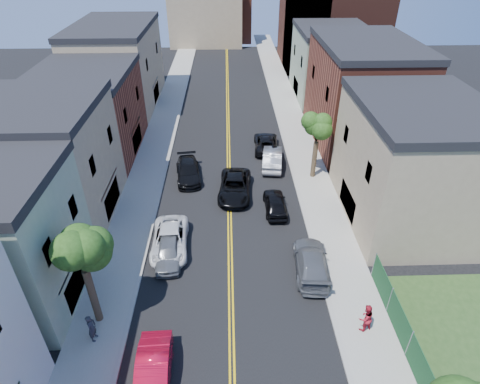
{
  "coord_description": "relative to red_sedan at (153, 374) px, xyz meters",
  "views": [
    {
      "loc": [
        0.02,
        -1.86,
        19.65
      ],
      "look_at": [
        0.87,
        24.66,
        2.0
      ],
      "focal_mm": 29.69,
      "sensor_mm": 36.0,
      "label": 1
    }
  ],
  "objects": [
    {
      "name": "bldg_right_brick",
      "position": [
        18.02,
        28.07,
        4.21
      ],
      "size": [
        9.0,
        14.0,
        10.0
      ],
      "primitive_type": "cube",
      "color": "brown",
      "rests_on": "ground"
    },
    {
      "name": "sidewalk_left",
      "position": [
        -3.88,
        30.07,
        -0.72
      ],
      "size": [
        3.2,
        100.0,
        0.15
      ],
      "primitive_type": "cube",
      "color": "gray",
      "rests_on": "ground"
    },
    {
      "name": "black_car_right",
      "position": [
        7.82,
        14.88,
        -0.05
      ],
      "size": [
        1.8,
        4.37,
        1.48
      ],
      "primitive_type": "imported",
      "rotation": [
        0.0,
        0.0,
        3.15
      ],
      "color": "black",
      "rests_on": "ground"
    },
    {
      "name": "black_suv_lane",
      "position": [
        4.52,
        17.38,
        0.02
      ],
      "size": [
        3.14,
        6.01,
        1.62
      ],
      "primitive_type": "imported",
      "rotation": [
        0.0,
        0.0,
        -0.08
      ],
      "color": "black",
      "rests_on": "ground"
    },
    {
      "name": "backdrop_left",
      "position": [
        0.02,
        72.07,
        5.21
      ],
      "size": [
        14.0,
        8.0,
        12.0
      ],
      "primitive_type": "cube",
      "color": "#998466",
      "rests_on": "ground"
    },
    {
      "name": "silver_car_right",
      "position": [
        8.32,
        22.39,
        0.06
      ],
      "size": [
        2.4,
        5.34,
        1.7
      ],
      "primitive_type": "imported",
      "rotation": [
        0.0,
        0.0,
        3.02
      ],
      "color": "#A8AAB0",
      "rests_on": "ground"
    },
    {
      "name": "bldg_left_tan_near",
      "position": [
        -9.98,
        15.07,
        3.71
      ],
      "size": [
        9.0,
        10.0,
        9.0
      ],
      "primitive_type": "cube",
      "color": "#998466",
      "rests_on": "ground"
    },
    {
      "name": "grey_car_right",
      "position": [
        9.52,
        7.8,
        0.0
      ],
      "size": [
        2.64,
        5.62,
        1.58
      ],
      "primitive_type": "imported",
      "rotation": [
        0.0,
        0.0,
        3.06
      ],
      "color": "#575A5E",
      "rests_on": "ground"
    },
    {
      "name": "bldg_left_brick",
      "position": [
        -9.98,
        26.07,
        3.21
      ],
      "size": [
        9.0,
        12.0,
        8.0
      ],
      "primitive_type": "cube",
      "color": "brown",
      "rests_on": "ground"
    },
    {
      "name": "sidewalk_right",
      "position": [
        11.92,
        30.07,
        -0.72
      ],
      "size": [
        3.2,
        100.0,
        0.15
      ],
      "primitive_type": "cube",
      "color": "gray",
      "rests_on": "ground"
    },
    {
      "name": "bldg_right_tan",
      "position": [
        18.02,
        14.07,
        3.71
      ],
      "size": [
        9.0,
        12.0,
        9.0
      ],
      "primitive_type": "cube",
      "color": "#998466",
      "rests_on": "ground"
    },
    {
      "name": "bldg_right_palegrn",
      "position": [
        18.02,
        42.07,
        3.46
      ],
      "size": [
        9.0,
        12.0,
        8.5
      ],
      "primitive_type": "cube",
      "color": "gray",
      "rests_on": "ground"
    },
    {
      "name": "white_pickup",
      "position": [
        -0.35,
        10.41,
        -0.03
      ],
      "size": [
        2.77,
        5.61,
        1.53
      ],
      "primitive_type": "imported",
      "rotation": [
        0.0,
        0.0,
        0.04
      ],
      "color": "silver",
      "rests_on": "ground"
    },
    {
      "name": "black_car_left",
      "position": [
        0.22,
        20.28,
        -0.03
      ],
      "size": [
        2.8,
        5.48,
        1.52
      ],
      "primitive_type": "imported",
      "rotation": [
        0.0,
        0.0,
        0.13
      ],
      "color": "black",
      "rests_on": "ground"
    },
    {
      "name": "curb_right",
      "position": [
        10.17,
        30.07,
        -0.72
      ],
      "size": [
        0.3,
        100.0,
        0.15
      ],
      "primitive_type": "cube",
      "color": "gray",
      "rests_on": "ground"
    },
    {
      "name": "grey_car_left",
      "position": [
        -0.31,
        9.21,
        -0.06
      ],
      "size": [
        1.98,
        4.38,
        1.46
      ],
      "primitive_type": "imported",
      "rotation": [
        0.0,
        0.0,
        0.06
      ],
      "color": "slate",
      "rests_on": "ground"
    },
    {
      "name": "dark_car_right_far",
      "position": [
        8.03,
        25.97,
        -0.06
      ],
      "size": [
        2.65,
        5.38,
        1.47
      ],
      "primitive_type": "imported",
      "rotation": [
        0.0,
        0.0,
        3.1
      ],
      "color": "black",
      "rests_on": "ground"
    },
    {
      "name": "backdrop_center",
      "position": [
        4.02,
        76.07,
        4.21
      ],
      "size": [
        10.0,
        8.0,
        10.0
      ],
      "primitive_type": "cube",
      "color": "brown",
      "rests_on": "ground"
    },
    {
      "name": "tree_right_far",
      "position": [
        11.94,
        20.08,
        4.97
      ],
      "size": [
        4.4,
        4.4,
        8.03
      ],
      "color": "#3B291D",
      "rests_on": "sidewalk_right"
    },
    {
      "name": "bldg_left_tan_far",
      "position": [
        -9.98,
        40.07,
        3.96
      ],
      "size": [
        9.0,
        16.0,
        9.5
      ],
      "primitive_type": "cube",
      "color": "#998466",
      "rests_on": "ground"
    },
    {
      "name": "pedestrian_left",
      "position": [
        -3.76,
        2.68,
        0.28
      ],
      "size": [
        0.5,
        0.71,
        1.85
      ],
      "primitive_type": "imported",
      "rotation": [
        0.0,
        0.0,
        1.48
      ],
      "color": "#2A2B32",
      "rests_on": "sidewalk_left"
    },
    {
      "name": "tree_left_mid",
      "position": [
        -3.85,
        4.08,
        5.79
      ],
      "size": [
        5.2,
        5.2,
        9.29
      ],
      "color": "#3B291D",
      "rests_on": "sidewalk_left"
    },
    {
      "name": "red_sedan",
      "position": [
        0.0,
        0.0,
        0.0
      ],
      "size": [
        1.9,
        4.88,
        1.58
      ],
      "primitive_type": "imported",
      "rotation": [
        0.0,
        0.0,
        0.05
      ],
      "color": "red",
      "rests_on": "ground"
    },
    {
      "name": "curb_left",
      "position": [
        -2.13,
        30.07,
        -0.72
      ],
      "size": [
        0.3,
        100.0,
        0.15
      ],
      "primitive_type": "cube",
      "color": "gray",
      "rests_on": "ground"
    },
    {
      "name": "church",
      "position": [
        20.36,
        57.14,
        6.45
      ],
      "size": [
        16.2,
        14.2,
        22.6
      ],
      "color": "#4C2319",
      "rests_on": "ground"
    },
    {
      "name": "pedestrian_right",
      "position": [
        11.71,
        2.86,
        0.31
      ],
      "size": [
        1.12,
        1.0,
        1.9
      ],
      "primitive_type": "imported",
      "rotation": [
        0.0,
        0.0,
        3.5
      ],
      "color": "#AA1A29",
      "rests_on": "sidewalk_right"
    },
    {
      "name": "fence_right",
      "position": [
        13.52,
        -0.43,
        0.31
      ],
      "size": [
        0.04,
        15.0,
        1.9
      ],
      "primitive_type": "cube",
      "color": "#143F1E",
      "rests_on": "sidewalk_right"
    }
  ]
}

